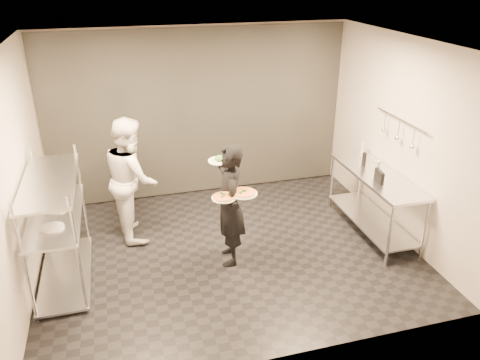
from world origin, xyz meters
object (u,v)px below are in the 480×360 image
object	(u,v)px
pizza_plate_near	(224,197)
bottle_clear	(363,148)
bottle_dark	(364,159)
chef	(132,178)
salad_plate	(220,159)
pos_monitor	(379,176)
waiter	(230,206)
prep_counter	(375,193)
pass_rack	(57,225)
bottle_green	(377,169)
pizza_plate_far	(244,193)

from	to	relation	value
pizza_plate_near	bottle_clear	xyz separation A→B (m)	(2.51, 1.15, -0.06)
bottle_dark	pizza_plate_near	bearing A→B (deg)	-162.59
chef	salad_plate	size ratio (longest dim) A/B	5.79
salad_plate	pos_monitor	bearing A→B (deg)	-8.58
salad_plate	bottle_dark	size ratio (longest dim) A/B	1.45
waiter	bottle_clear	distance (m)	2.57
chef	bottle_clear	bearing A→B (deg)	-98.55
prep_counter	salad_plate	distance (m)	2.39
pass_rack	pos_monitor	world-z (taller)	pass_rack
waiter	salad_plate	distance (m)	0.61
prep_counter	chef	distance (m)	3.50
bottle_dark	waiter	bearing A→B (deg)	-166.97
chef	waiter	bearing A→B (deg)	-138.63
pass_rack	chef	bearing A→B (deg)	41.94
pass_rack	pizza_plate_near	world-z (taller)	pass_rack
pizza_plate_near	pos_monitor	distance (m)	2.23
waiter	bottle_dark	distance (m)	2.23
salad_plate	chef	bearing A→B (deg)	145.63
pizza_plate_near	salad_plate	bearing A→B (deg)	81.83
pizza_plate_near	pos_monitor	xyz separation A→B (m)	(2.22, 0.17, -0.07)
prep_counter	pizza_plate_near	world-z (taller)	pizza_plate_near
pos_monitor	bottle_green	bearing A→B (deg)	78.73
pizza_plate_far	pos_monitor	size ratio (longest dim) A/B	1.46
chef	pizza_plate_far	xyz separation A→B (m)	(1.29, -1.25, 0.20)
pizza_plate_far	bottle_dark	distance (m)	2.16
chef	pos_monitor	xyz separation A→B (m)	(3.26, -1.08, 0.11)
waiter	pizza_plate_far	world-z (taller)	waiter
salad_plate	pass_rack	bearing A→B (deg)	-177.40
bottle_green	waiter	bearing A→B (deg)	-177.18
prep_counter	salad_plate	world-z (taller)	salad_plate
waiter	salad_plate	size ratio (longest dim) A/B	5.36
waiter	bottle_clear	bearing A→B (deg)	118.79
prep_counter	chef	xyz separation A→B (m)	(-3.38, 0.85, 0.26)
chef	bottle_green	distance (m)	3.44
prep_counter	pizza_plate_far	xyz separation A→B (m)	(-2.09, -0.39, 0.47)
bottle_green	pass_rack	bearing A→B (deg)	178.94
salad_plate	bottle_clear	size ratio (longest dim) A/B	1.62
prep_counter	pizza_plate_near	size ratio (longest dim) A/B	5.93
pizza_plate_far	bottle_green	distance (m)	2.05
chef	pizza_plate_near	distance (m)	1.64
pizza_plate_far	pos_monitor	distance (m)	1.98
pizza_plate_near	pizza_plate_far	world-z (taller)	pizza_plate_far
prep_counter	waiter	distance (m)	2.23
chef	pizza_plate_far	bearing A→B (deg)	-140.90
pizza_plate_far	salad_plate	distance (m)	0.58
bottle_green	pizza_plate_near	bearing A→B (deg)	-171.91
pass_rack	prep_counter	bearing A→B (deg)	0.03
pass_rack	pizza_plate_far	bearing A→B (deg)	-9.93
chef	pizza_plate_far	size ratio (longest dim) A/B	5.25
bottle_clear	bottle_green	bearing A→B (deg)	-105.84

